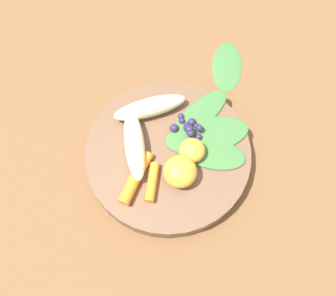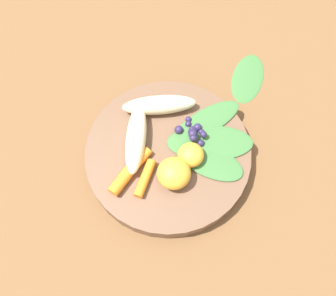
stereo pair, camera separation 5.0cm
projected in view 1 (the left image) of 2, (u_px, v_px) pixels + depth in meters
The scene contains 14 objects.
ground_plane at pixel (168, 158), 0.62m from camera, with size 2.40×2.40×0.00m, color brown.
bowl at pixel (168, 154), 0.60m from camera, with size 0.26×0.26×0.03m, color brown.
banana_peeled_left at pixel (135, 144), 0.58m from camera, with size 0.12×0.03×0.03m, color beige.
banana_peeled_right at pixel (148, 108), 0.60m from camera, with size 0.12×0.03×0.03m, color beige.
orange_segment_near at pixel (192, 150), 0.57m from camera, with size 0.04×0.04×0.03m, color #F4A833.
orange_segment_far at pixel (183, 170), 0.55m from camera, with size 0.05×0.05×0.04m, color #F4A833.
carrot_front at pixel (140, 170), 0.57m from camera, with size 0.01×0.01×0.06m, color orange.
carrot_mid_left at pixel (132, 185), 0.56m from camera, with size 0.02×0.02×0.06m, color orange.
carrot_mid_right at pixel (152, 182), 0.56m from camera, with size 0.01×0.01×0.06m, color orange.
blueberry_pile at pixel (188, 128), 0.60m from camera, with size 0.06×0.05×0.03m.
kale_leaf_left at pixel (210, 153), 0.58m from camera, with size 0.11×0.05×0.01m, color #3D7038.
kale_leaf_right at pixel (208, 136), 0.60m from camera, with size 0.14×0.06×0.01m, color #3D7038.
kale_leaf_rear at pixel (199, 114), 0.61m from camera, with size 0.12×0.04×0.01m, color #3D7038.
kale_leaf_stray at pixel (227, 65), 0.69m from camera, with size 0.11×0.06×0.01m, color #3D7038.
Camera 1 is at (-0.22, 0.09, 0.57)m, focal length 39.71 mm.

